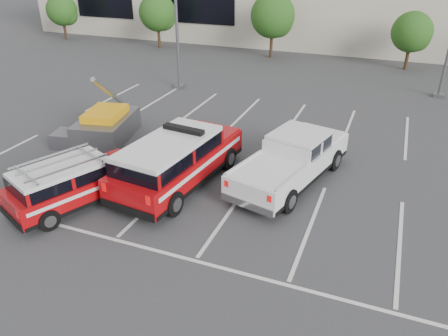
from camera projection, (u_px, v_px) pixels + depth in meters
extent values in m
plane|color=#373739|center=(231.00, 210.00, 14.79)|extent=(120.00, 120.00, 0.00)
cube|color=silver|center=(268.00, 157.00, 18.50)|extent=(23.00, 15.00, 0.01)
cylinder|color=#3F2B19|center=(65.00, 31.00, 40.81)|extent=(0.24, 0.24, 1.51)
sphere|color=#1B5316|center=(62.00, 10.00, 39.96)|extent=(2.77, 2.77, 2.77)
sphere|color=#1B5316|center=(67.00, 15.00, 40.19)|extent=(1.85, 1.85, 1.85)
cylinder|color=#3F2B19|center=(159.00, 38.00, 37.49)|extent=(0.24, 0.24, 1.67)
sphere|color=#1B5316|center=(157.00, 13.00, 36.55)|extent=(3.07, 3.07, 3.07)
sphere|color=#1B5316|center=(163.00, 18.00, 36.80)|extent=(2.05, 2.05, 2.05)
cylinder|color=#3F2B19|center=(271.00, 46.00, 34.17)|extent=(0.24, 0.24, 1.84)
sphere|color=#1B5316|center=(273.00, 16.00, 33.14)|extent=(3.37, 3.37, 3.37)
sphere|color=#1B5316|center=(278.00, 23.00, 33.41)|extent=(2.24, 2.24, 2.24)
cylinder|color=#3F2B19|center=(407.00, 59.00, 30.97)|extent=(0.24, 0.24, 1.51)
sphere|color=#1B5316|center=(412.00, 32.00, 30.12)|extent=(2.77, 2.77, 2.77)
sphere|color=#1B5316|center=(417.00, 38.00, 30.35)|extent=(1.85, 1.85, 1.85)
cube|color=#59595E|center=(180.00, 86.00, 27.27)|extent=(0.60, 0.60, 0.20)
cylinder|color=#59595E|center=(176.00, 3.00, 25.03)|extent=(0.18, 0.18, 10.00)
cube|color=#59595E|center=(439.00, 95.00, 25.66)|extent=(0.60, 0.60, 0.20)
cube|color=#9E070B|center=(179.00, 163.00, 16.10)|extent=(2.87, 6.25, 0.92)
cube|color=black|center=(170.00, 151.00, 15.35)|extent=(2.49, 4.48, 0.48)
cube|color=silver|center=(169.00, 143.00, 15.20)|extent=(2.44, 4.39, 0.18)
cube|color=black|center=(184.00, 129.00, 15.86)|extent=(1.65, 0.49, 0.16)
cube|color=silver|center=(291.00, 163.00, 16.22)|extent=(3.44, 6.27, 0.86)
cube|color=black|center=(299.00, 142.00, 16.31)|extent=(2.34, 2.50, 0.45)
cube|color=silver|center=(299.00, 135.00, 16.17)|extent=(2.29, 2.45, 0.16)
cube|color=#9E070B|center=(77.00, 186.00, 14.93)|extent=(3.43, 4.86, 0.75)
cube|color=black|center=(62.00, 175.00, 14.39)|extent=(2.73, 3.50, 0.39)
cube|color=silver|center=(60.00, 168.00, 14.27)|extent=(2.68, 3.43, 0.14)
cube|color=#A5A5A8|center=(59.00, 161.00, 14.15)|extent=(2.66, 3.24, 0.05)
cube|color=#59595E|center=(107.00, 127.00, 20.07)|extent=(2.73, 3.74, 1.03)
cube|color=orange|center=(105.00, 114.00, 19.77)|extent=(1.90, 2.34, 0.38)
cylinder|color=#A5A5A8|center=(108.00, 91.00, 19.85)|extent=(0.79, 2.73, 2.02)
cube|color=#59595E|center=(65.00, 139.00, 19.39)|extent=(1.15, 1.30, 0.66)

